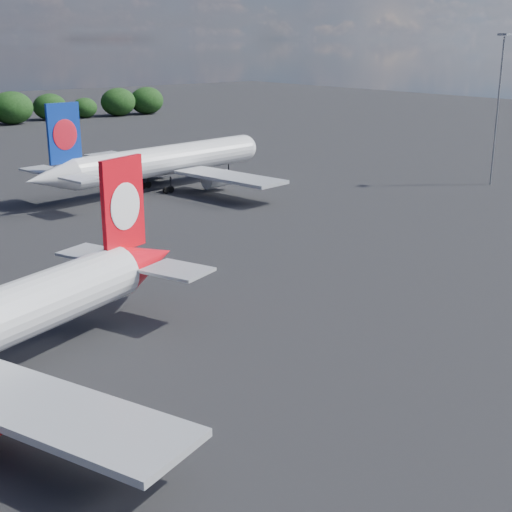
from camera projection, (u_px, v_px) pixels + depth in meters
china_southern_airliner at (160, 162)px, 113.93m from camera, size 45.70×43.61×14.93m
floodlight_mast_near at (499, 90)px, 115.29m from camera, size 1.60×1.60×24.26m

